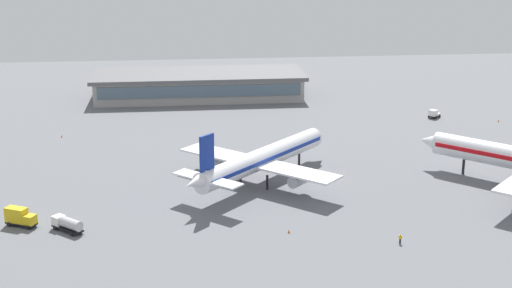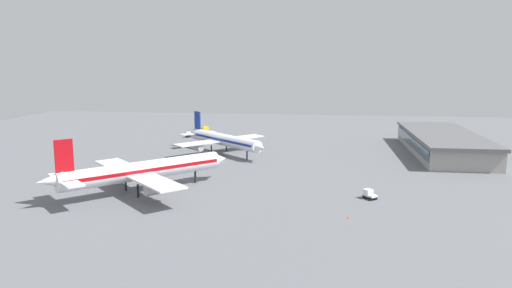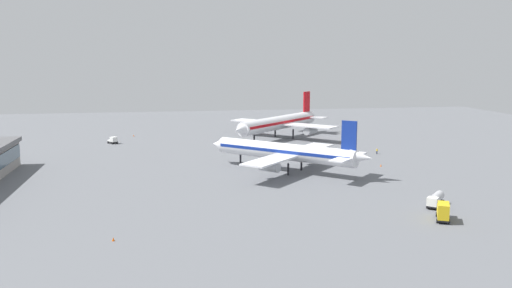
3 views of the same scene
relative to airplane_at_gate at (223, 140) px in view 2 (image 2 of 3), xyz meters
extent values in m
plane|color=slate|center=(-13.73, -1.21, -5.07)|extent=(288.00, 288.00, 0.00)
cube|color=#9E9993|center=(10.24, -79.21, -1.81)|extent=(61.37, 22.00, 6.52)
cube|color=#4C6070|center=(10.24, -68.00, -0.88)|extent=(58.91, 0.30, 3.35)
cube|color=#59595B|center=(10.24, -79.21, 1.91)|extent=(63.82, 22.88, 1.12)
cylinder|color=white|center=(-0.35, -0.37, 0.00)|extent=(29.26, 31.03, 4.23)
cone|color=white|center=(-14.29, -15.38, 0.00)|extent=(5.82, 5.83, 4.02)
cone|color=white|center=(13.60, 14.63, 0.64)|extent=(6.07, 6.17, 3.38)
cube|color=navy|center=(-0.35, -0.37, 0.32)|extent=(28.27, 29.96, 0.76)
cube|color=white|center=(0.96, 1.03, -0.42)|extent=(30.93, 29.36, 0.38)
cylinder|color=#A5A8AD|center=(8.45, -5.93, -1.90)|extent=(5.10, 5.24, 2.33)
cylinder|color=#A5A8AD|center=(-6.53, 7.99, -1.90)|extent=(5.10, 5.24, 2.33)
cube|color=white|center=(11.42, 12.29, 0.42)|extent=(13.04, 12.46, 0.30)
cube|color=navy|center=(11.42, 12.29, 5.50)|extent=(2.85, 3.01, 6.76)
cylinder|color=black|center=(-9.50, -10.23, -3.59)|extent=(0.51, 0.51, 2.96)
cylinder|color=black|center=(4.22, -0.42, -3.59)|extent=(0.51, 0.51, 2.96)
cylinder|color=black|center=(-0.73, 4.18, -3.59)|extent=(0.51, 0.51, 2.96)
cylinder|color=white|center=(-53.80, 9.80, 0.62)|extent=(33.92, 33.81, 4.75)
cone|color=white|center=(-37.51, -6.43, 0.62)|extent=(6.54, 6.54, 4.51)
cone|color=white|center=(-70.10, 26.02, 1.33)|extent=(6.88, 6.88, 3.80)
cube|color=red|center=(-53.80, 9.80, 0.98)|extent=(32.76, 32.66, 0.85)
cube|color=white|center=(-55.33, 11.32, 0.15)|extent=(33.81, 33.91, 0.43)
cylinder|color=#A5A8AD|center=(-47.24, 19.45, -1.51)|extent=(5.82, 5.81, 2.61)
cylinder|color=#A5A8AD|center=(-63.43, 3.19, -1.51)|extent=(5.82, 5.81, 2.61)
cube|color=white|center=(-67.56, 23.50, 1.10)|extent=(14.31, 14.34, 0.34)
cube|color=red|center=(-67.56, 23.50, 6.79)|extent=(3.30, 3.29, 7.59)
cylinder|color=black|center=(-43.10, -0.86, -3.41)|extent=(0.57, 0.57, 3.32)
cylinder|color=black|center=(-53.57, 14.92, -3.41)|extent=(0.57, 0.57, 3.32)
cylinder|color=black|center=(-58.93, 9.54, -3.41)|extent=(0.57, 0.57, 3.32)
cube|color=black|center=(44.29, 18.17, -4.52)|extent=(5.85, 4.23, 0.30)
cube|color=gold|center=(42.60, 19.03, -3.57)|extent=(2.46, 2.51, 1.60)
cube|color=#3F596B|center=(41.87, 19.39, -3.25)|extent=(0.79, 1.46, 0.90)
cube|color=gold|center=(45.09, 17.76, -3.07)|extent=(4.25, 3.41, 2.60)
cylinder|color=black|center=(42.11, 18.21, -4.67)|extent=(0.85, 0.63, 0.80)
cylinder|color=black|center=(42.97, 19.90, -4.67)|extent=(0.85, 0.63, 0.80)
cylinder|color=black|center=(45.61, 16.44, -4.67)|extent=(0.85, 0.63, 0.80)
cylinder|color=black|center=(46.47, 18.13, -4.67)|extent=(0.85, 0.63, 0.80)
cube|color=black|center=(35.93, 21.30, -4.52)|extent=(5.94, 5.64, 0.30)
cube|color=white|center=(37.60, 19.79, -3.57)|extent=(2.61, 2.62, 1.60)
cube|color=#3F596B|center=(38.20, 19.24, -3.25)|extent=(1.13, 1.23, 0.90)
cylinder|color=#B7B7BC|center=(35.27, 21.91, -3.47)|extent=(4.54, 4.36, 1.80)
cylinder|color=black|center=(38.21, 20.52, -4.67)|extent=(0.79, 0.76, 0.80)
cylinder|color=black|center=(36.93, 19.11, -4.67)|extent=(0.79, 0.76, 0.80)
cylinder|color=black|center=(34.94, 23.49, -4.67)|extent=(0.79, 0.76, 0.80)
cylinder|color=black|center=(33.66, 22.08, -4.67)|extent=(0.79, 0.76, 0.80)
cube|color=black|center=(-52.89, -47.21, -4.52)|extent=(3.69, 3.48, 0.30)
cube|color=white|center=(-52.34, -46.77, -3.57)|extent=(2.59, 2.61, 1.60)
cube|color=#3F596B|center=(-51.70, -46.27, -3.25)|extent=(1.05, 1.30, 0.90)
cube|color=white|center=(-53.59, -47.77, -4.12)|extent=(2.28, 2.36, 0.50)
cylinder|color=black|center=(-52.60, -45.77, -4.67)|extent=(0.81, 0.73, 0.80)
cylinder|color=black|center=(-51.42, -47.25, -4.67)|extent=(0.81, 0.73, 0.80)
cylinder|color=black|center=(-54.36, -47.16, -4.67)|extent=(0.81, 0.73, 0.80)
cylinder|color=black|center=(-53.17, -48.65, -4.67)|extent=(0.81, 0.73, 0.80)
cylinder|color=#1E2338|center=(-19.53, 32.28, -4.65)|extent=(0.44, 0.44, 0.85)
cylinder|color=yellow|center=(-19.53, 32.28, -3.92)|extent=(0.53, 0.53, 0.60)
sphere|color=tan|center=(-19.53, 32.28, -3.51)|extent=(0.22, 0.22, 0.22)
cylinder|color=yellow|center=(-19.73, 32.41, -3.92)|extent=(0.10, 0.10, 0.54)
cylinder|color=yellow|center=(-19.32, 32.15, -3.92)|extent=(0.10, 0.10, 0.54)
cone|color=#EA590C|center=(-1.84, 26.09, -4.77)|extent=(0.44, 0.44, 0.60)
cone|color=#EA590C|center=(-68.53, -41.15, -4.77)|extent=(0.44, 0.44, 0.60)
cone|color=#EA590C|center=(45.54, -38.22, -4.77)|extent=(0.44, 0.44, 0.60)
camera|label=1|loc=(15.94, 141.12, 45.66)|focal=51.66mm
camera|label=2|loc=(-169.41, -34.51, 28.46)|focal=33.86mm
camera|label=3|loc=(127.84, -29.70, 23.33)|focal=37.30mm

